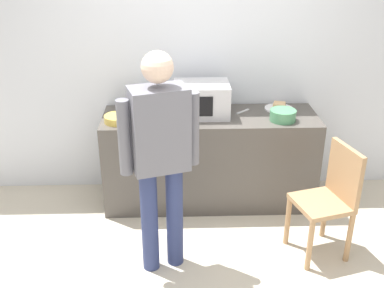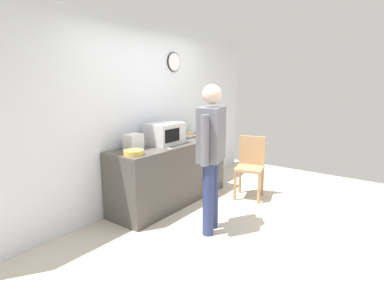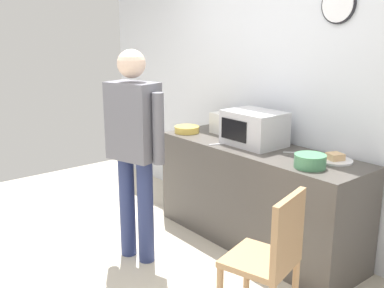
% 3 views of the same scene
% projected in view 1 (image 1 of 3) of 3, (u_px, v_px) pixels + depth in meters
% --- Properties ---
extents(ground_plane, '(6.00, 6.00, 0.00)m').
position_uv_depth(ground_plane, '(200.00, 284.00, 3.54)').
color(ground_plane, beige).
extents(back_wall, '(5.40, 0.13, 2.60)m').
position_uv_depth(back_wall, '(193.00, 62.00, 4.45)').
color(back_wall, silver).
rests_on(back_wall, ground_plane).
extents(kitchen_counter, '(1.98, 0.62, 0.89)m').
position_uv_depth(kitchen_counter, '(210.00, 159.00, 4.47)').
color(kitchen_counter, '#4C4742').
rests_on(kitchen_counter, ground_plane).
extents(microwave, '(0.50, 0.39, 0.30)m').
position_uv_depth(microwave, '(201.00, 99.00, 4.24)').
color(microwave, silver).
rests_on(microwave, kitchen_counter).
extents(sandwich_plate, '(0.27, 0.27, 0.07)m').
position_uv_depth(sandwich_plate, '(279.00, 108.00, 4.42)').
color(sandwich_plate, white).
rests_on(sandwich_plate, kitchen_counter).
extents(salad_bowl, '(0.23, 0.23, 0.10)m').
position_uv_depth(salad_bowl, '(283.00, 115.00, 4.16)').
color(salad_bowl, '#4C8E60').
rests_on(salad_bowl, kitchen_counter).
extents(cereal_bowl, '(0.24, 0.24, 0.06)m').
position_uv_depth(cereal_bowl, '(118.00, 119.00, 4.13)').
color(cereal_bowl, gold).
rests_on(cereal_bowl, kitchen_counter).
extents(toaster, '(0.22, 0.18, 0.20)m').
position_uv_depth(toaster, '(147.00, 101.00, 4.35)').
color(toaster, silver).
rests_on(toaster, kitchen_counter).
extents(fork_utensil, '(0.08, 0.17, 0.01)m').
position_uv_depth(fork_utensil, '(179.00, 124.00, 4.08)').
color(fork_utensil, silver).
rests_on(fork_utensil, kitchen_counter).
extents(spoon_utensil, '(0.14, 0.13, 0.01)m').
position_uv_depth(spoon_utensil, '(243.00, 111.00, 4.37)').
color(spoon_utensil, silver).
rests_on(spoon_utensil, kitchen_counter).
extents(person_standing, '(0.57, 0.35, 1.74)m').
position_uv_depth(person_standing, '(160.00, 150.00, 3.33)').
color(person_standing, navy).
rests_on(person_standing, ground_plane).
extents(wooden_chair, '(0.49, 0.49, 0.94)m').
position_uv_depth(wooden_chair, '(330.00, 196.00, 3.70)').
color(wooden_chair, '#A87F56').
rests_on(wooden_chair, ground_plane).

